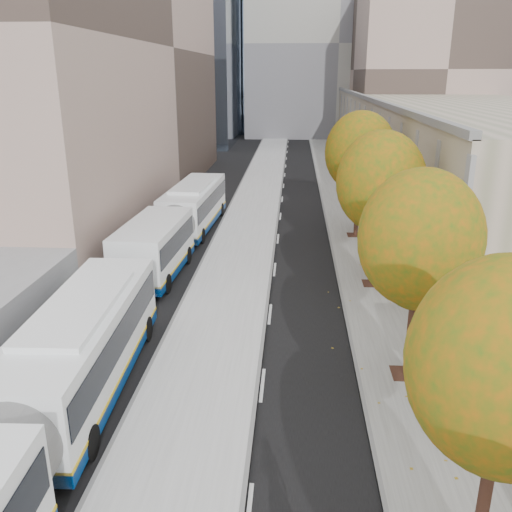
# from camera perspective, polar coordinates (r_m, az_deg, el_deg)

# --- Properties ---
(bus_platform) EXTENTS (4.25, 150.00, 0.15)m
(bus_platform) POSITION_cam_1_polar(r_m,az_deg,el_deg) (41.27, -0.56, 4.00)
(bus_platform) COLOR #B1B1B1
(bus_platform) RESTS_ON ground
(sidewalk) EXTENTS (4.75, 150.00, 0.08)m
(sidewalk) POSITION_cam_1_polar(r_m,az_deg,el_deg) (41.44, 10.56, 3.69)
(sidewalk) COLOR gray
(sidewalk) RESTS_ON ground
(building_tan) EXTENTS (18.00, 92.00, 8.00)m
(building_tan) POSITION_cam_1_polar(r_m,az_deg,el_deg) (70.98, 17.59, 12.58)
(building_tan) COLOR gray
(building_tan) RESTS_ON ground
(building_midrise) EXTENTS (24.00, 46.00, 25.00)m
(building_midrise) POSITION_cam_1_polar(r_m,az_deg,el_deg) (50.74, -22.85, 19.55)
(building_midrise) COLOR gray
(building_midrise) RESTS_ON ground
(building_far_block) EXTENTS (30.00, 18.00, 30.00)m
(building_far_block) POSITION_cam_1_polar(r_m,az_deg,el_deg) (101.11, 8.33, 21.06)
(building_far_block) COLOR gray
(building_far_block) RESTS_ON ground
(bus_shelter) EXTENTS (1.90, 4.40, 2.53)m
(bus_shelter) POSITION_cam_1_polar(r_m,az_deg,el_deg) (18.95, 23.56, -9.21)
(bus_shelter) COLOR #383A3F
(bus_shelter) RESTS_ON sidewalk
(tree_b) EXTENTS (4.00, 4.00, 6.97)m
(tree_b) POSITION_cam_1_polar(r_m,az_deg,el_deg) (12.04, 24.88, -10.53)
(tree_b) COLOR black
(tree_b) RESTS_ON sidewalk
(tree_c) EXTENTS (4.20, 4.20, 7.28)m
(tree_c) POSITION_cam_1_polar(r_m,az_deg,el_deg) (19.06, 16.89, 1.71)
(tree_c) COLOR black
(tree_c) RESTS_ON sidewalk
(tree_d) EXTENTS (4.40, 4.40, 7.60)m
(tree_d) POSITION_cam_1_polar(r_m,az_deg,el_deg) (27.61, 13.00, 7.61)
(tree_d) COLOR black
(tree_d) RESTS_ON sidewalk
(tree_e) EXTENTS (4.60, 4.60, 7.92)m
(tree_e) POSITION_cam_1_polar(r_m,az_deg,el_deg) (36.37, 10.93, 10.68)
(tree_e) COLOR black
(tree_e) RESTS_ON sidewalk
(bus_near) EXTENTS (3.42, 18.75, 3.11)m
(bus_near) POSITION_cam_1_polar(r_m,az_deg,el_deg) (16.37, -22.50, -15.68)
(bus_near) COLOR white
(bus_near) RESTS_ON ground
(bus_far) EXTENTS (3.52, 18.55, 3.08)m
(bus_far) POSITION_cam_1_polar(r_m,az_deg,el_deg) (34.77, -8.01, 3.74)
(bus_far) COLOR white
(bus_far) RESTS_ON ground
(distant_car) EXTENTS (2.02, 4.37, 1.45)m
(distant_car) POSITION_cam_1_polar(r_m,az_deg,el_deg) (49.44, -4.74, 7.18)
(distant_car) COLOR silver
(distant_car) RESTS_ON ground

